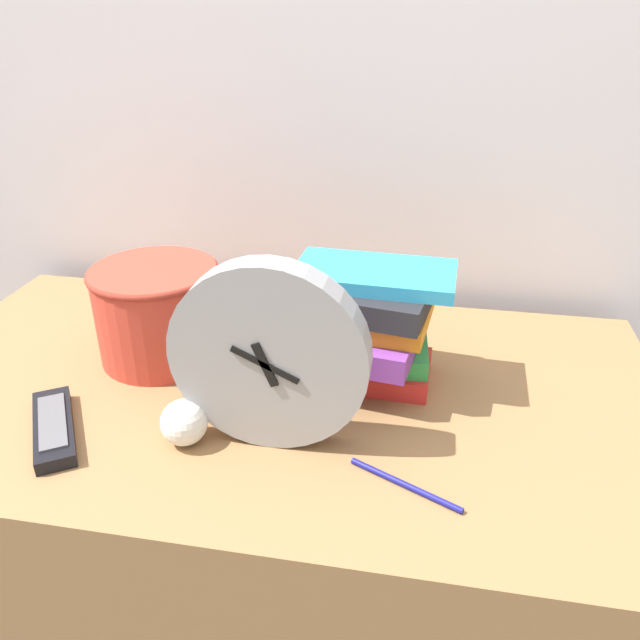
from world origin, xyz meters
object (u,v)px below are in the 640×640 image
Objects in this scene: basket at (158,310)px; tv_remote at (54,427)px; book_stack at (363,321)px; crumpled_paper_ball at (184,422)px; pen at (405,485)px; desk_clock at (269,357)px.

tv_remote is at bearing -105.38° from basket.
crumpled_paper_ball is at bearing -136.63° from book_stack.
crumpled_paper_ball is (0.19, 0.02, 0.02)m from tv_remote.
tv_remote reaches higher than pen.
desk_clock is at bearing -38.42° from basket.
basket is 1.20× the size of tv_remote.
desk_clock is at bearing -119.58° from book_stack.
desk_clock is at bearing 12.75° from crumpled_paper_ball.
book_stack reaches higher than tv_remote.
desk_clock is 0.24m from pen.
desk_clock reaches higher than basket.
book_stack is at bearing 43.37° from crumpled_paper_ball.
book_stack is 1.82× the size of pen.
tv_remote is (-0.06, -0.24, -0.08)m from basket.
desk_clock reaches higher than pen.
crumpled_paper_ball is at bearing 4.89° from tv_remote.
crumpled_paper_ball is 0.31m from pen.
desk_clock is 0.16m from crumpled_paper_ball.
pen is (0.09, -0.25, -0.10)m from book_stack.
desk_clock is 4.11× the size of crumpled_paper_ball.
desk_clock is 1.51× the size of tv_remote.
desk_clock is 0.31m from basket.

